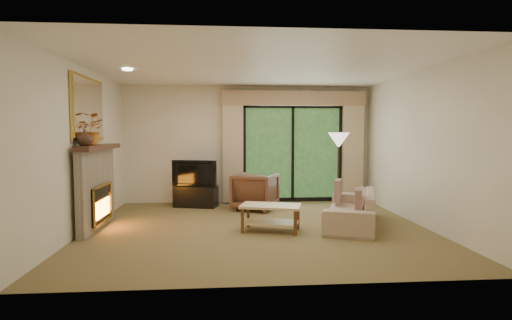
{
  "coord_description": "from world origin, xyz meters",
  "views": [
    {
      "loc": [
        -0.53,
        -6.46,
        1.57
      ],
      "look_at": [
        0.0,
        0.3,
        1.1
      ],
      "focal_mm": 28.0,
      "sensor_mm": 36.0,
      "label": 1
    }
  ],
  "objects": [
    {
      "name": "armchair",
      "position": [
        0.09,
        1.56,
        0.37
      ],
      "size": [
        1.06,
        1.08,
        0.75
      ],
      "primitive_type": "imported",
      "rotation": [
        0.0,
        0.0,
        2.72
      ],
      "color": "brown",
      "rests_on": "floor"
    },
    {
      "name": "floor",
      "position": [
        0.0,
        0.0,
        0.0
      ],
      "size": [
        5.5,
        5.5,
        0.0
      ],
      "primitive_type": "plane",
      "color": "olive",
      "rests_on": "ground"
    },
    {
      "name": "wall_front",
      "position": [
        0.0,
        -2.5,
        1.3
      ],
      "size": [
        5.0,
        0.0,
        5.0
      ],
      "primitive_type": "plane",
      "rotation": [
        -1.57,
        0.0,
        0.0
      ],
      "color": "silver",
      "rests_on": "ground"
    },
    {
      "name": "sofa",
      "position": [
        1.61,
        0.1,
        0.29
      ],
      "size": [
        1.42,
        2.13,
        0.58
      ],
      "primitive_type": "imported",
      "rotation": [
        0.0,
        0.0,
        -1.93
      ],
      "color": "tan",
      "rests_on": "floor"
    },
    {
      "name": "wall_right",
      "position": [
        2.75,
        0.0,
        1.3
      ],
      "size": [
        0.0,
        5.0,
        5.0
      ],
      "primitive_type": "plane",
      "rotation": [
        1.57,
        0.0,
        -1.57
      ],
      "color": "silver",
      "rests_on": "ground"
    },
    {
      "name": "pillow_near",
      "position": [
        1.54,
        -0.47,
        0.5
      ],
      "size": [
        0.24,
        0.41,
        0.4
      ],
      "primitive_type": "cube",
      "rotation": [
        0.0,
        0.0,
        -0.36
      ],
      "color": "brown",
      "rests_on": "sofa"
    },
    {
      "name": "fireplace",
      "position": [
        -2.63,
        0.2,
        0.69
      ],
      "size": [
        0.24,
        1.7,
        1.37
      ],
      "primitive_type": null,
      "color": "gray",
      "rests_on": "floor"
    },
    {
      "name": "curtain_left",
      "position": [
        -0.35,
        2.34,
        1.2
      ],
      "size": [
        0.45,
        0.18,
        2.35
      ],
      "primitive_type": "cube",
      "color": "#C8AE8B",
      "rests_on": "floor"
    },
    {
      "name": "cornice",
      "position": [
        1.0,
        2.36,
        2.32
      ],
      "size": [
        3.2,
        0.24,
        0.32
      ],
      "primitive_type": "cube",
      "color": "tan",
      "rests_on": "wall_back"
    },
    {
      "name": "tv",
      "position": [
        -1.14,
        1.95,
        0.72
      ],
      "size": [
        0.96,
        0.36,
        0.55
      ],
      "primitive_type": "imported",
      "rotation": [
        0.0,
        0.0,
        -0.26
      ],
      "color": "black",
      "rests_on": "media_console"
    },
    {
      "name": "media_console",
      "position": [
        -1.14,
        1.95,
        0.22
      ],
      "size": [
        0.95,
        0.61,
        0.44
      ],
      "primitive_type": "cube",
      "rotation": [
        0.0,
        0.0,
        -0.26
      ],
      "color": "black",
      "rests_on": "floor"
    },
    {
      "name": "wall_back",
      "position": [
        0.0,
        2.5,
        1.3
      ],
      "size": [
        5.0,
        0.0,
        5.0
      ],
      "primitive_type": "plane",
      "rotation": [
        1.57,
        0.0,
        0.0
      ],
      "color": "silver",
      "rests_on": "ground"
    },
    {
      "name": "vase",
      "position": [
        -2.61,
        -0.34,
        1.49
      ],
      "size": [
        0.25,
        0.25,
        0.24
      ],
      "primitive_type": "imported",
      "rotation": [
        0.0,
        0.0,
        -0.07
      ],
      "color": "#44271B",
      "rests_on": "fireplace"
    },
    {
      "name": "curtain_right",
      "position": [
        2.35,
        2.34,
        1.2
      ],
      "size": [
        0.45,
        0.18,
        2.35
      ],
      "primitive_type": "cube",
      "color": "#C8AE8B",
      "rests_on": "floor"
    },
    {
      "name": "floor_lamp",
      "position": [
        1.71,
        1.24,
        0.78
      ],
      "size": [
        0.54,
        0.54,
        1.57
      ],
      "primitive_type": null,
      "rotation": [
        0.0,
        0.0,
        0.37
      ],
      "color": "beige",
      "rests_on": "floor"
    },
    {
      "name": "coffee_table",
      "position": [
        0.19,
        -0.23,
        0.21
      ],
      "size": [
        1.04,
        0.75,
        0.42
      ],
      "primitive_type": null,
      "rotation": [
        0.0,
        0.0,
        -0.28
      ],
      "color": "#E3C784",
      "rests_on": "floor"
    },
    {
      "name": "ceiling",
      "position": [
        0.0,
        0.0,
        2.6
      ],
      "size": [
        5.5,
        5.5,
        0.0
      ],
      "primitive_type": "plane",
      "rotation": [
        3.14,
        0.0,
        0.0
      ],
      "color": "white",
      "rests_on": "ground"
    },
    {
      "name": "branches",
      "position": [
        -2.61,
        -0.01,
        1.62
      ],
      "size": [
        0.53,
        0.48,
        0.5
      ],
      "primitive_type": "imported",
      "rotation": [
        0.0,
        0.0,
        -0.23
      ],
      "color": "#BF6E24",
      "rests_on": "fireplace"
    },
    {
      "name": "mirror",
      "position": [
        -2.71,
        0.2,
        1.95
      ],
      "size": [
        0.07,
        1.45,
        1.02
      ],
      "primitive_type": null,
      "color": "gold",
      "rests_on": "wall_left"
    },
    {
      "name": "sliding_door",
      "position": [
        1.0,
        2.45,
        1.1
      ],
      "size": [
        2.26,
        0.1,
        2.16
      ],
      "primitive_type": null,
      "color": "black",
      "rests_on": "floor"
    },
    {
      "name": "wall_left",
      "position": [
        -2.75,
        0.0,
        1.3
      ],
      "size": [
        0.0,
        5.0,
        5.0
      ],
      "primitive_type": "plane",
      "rotation": [
        1.57,
        0.0,
        1.57
      ],
      "color": "silver",
      "rests_on": "ground"
    },
    {
      "name": "pillow_far",
      "position": [
        1.54,
        0.67,
        0.5
      ],
      "size": [
        0.24,
        0.42,
        0.41
      ],
      "primitive_type": "cube",
      "rotation": [
        0.0,
        0.0,
        -0.36
      ],
      "color": "brown",
      "rests_on": "sofa"
    }
  ]
}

